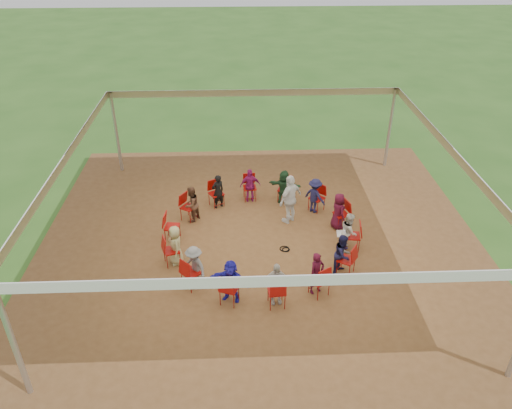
{
  "coord_description": "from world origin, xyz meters",
  "views": [
    {
      "loc": [
        -0.64,
        -11.97,
        8.59
      ],
      "look_at": [
        -0.14,
        0.3,
        1.19
      ],
      "focal_mm": 35.0,
      "sensor_mm": 36.0,
      "label": 1
    }
  ],
  "objects_px": {
    "chair_7": "(172,227)",
    "cable_coil": "(285,249)",
    "chair_5": "(216,194)",
    "person_seated_11": "(317,273)",
    "chair_4": "(250,188)",
    "person_seated_2": "(315,196)",
    "person_seated_4": "(250,186)",
    "chair_8": "(172,250)",
    "chair_10": "(229,288)",
    "chair_13": "(346,260)",
    "chair_1": "(341,214)",
    "person_seated_9": "(231,281)",
    "chair_3": "(285,189)",
    "person_seated_10": "(276,283)",
    "person_seated_3": "(284,187)",
    "chair_6": "(189,207)",
    "chair_12": "(319,280)",
    "person_seated_8": "(194,266)",
    "person_seated_0": "(349,232)",
    "chair_0": "(353,236)",
    "person_seated_5": "(218,191)",
    "chair_11": "(277,291)",
    "person_seated_6": "(191,204)",
    "chair_2": "(317,198)",
    "chair_9": "(191,273)",
    "person_seated_7": "(175,245)",
    "laptop": "(343,232)",
    "person_seated_1": "(338,211)",
    "standing_person": "(290,199)",
    "person_seated_12": "(343,254)"
  },
  "relations": [
    {
      "from": "chair_4",
      "to": "person_seated_2",
      "type": "xyz_separation_m",
      "value": [
        2.06,
        -0.88,
        0.15
      ]
    },
    {
      "from": "chair_3",
      "to": "person_seated_10",
      "type": "xyz_separation_m",
      "value": [
        -0.68,
        -4.98,
        0.15
      ]
    },
    {
      "from": "chair_11",
      "to": "chair_5",
      "type": "bearing_deg",
      "value": 102.86
    },
    {
      "from": "chair_7",
      "to": "cable_coil",
      "type": "relative_size",
      "value": 2.97
    },
    {
      "from": "person_seated_12",
      "to": "person_seated_3",
      "type": "bearing_deg",
      "value": 51.43
    },
    {
      "from": "chair_8",
      "to": "person_seated_0",
      "type": "xyz_separation_m",
      "value": [
        5.0,
        0.5,
        0.15
      ]
    },
    {
      "from": "person_seated_10",
      "to": "chair_6",
      "type": "bearing_deg",
      "value": 116.36
    },
    {
      "from": "chair_12",
      "to": "person_seated_5",
      "type": "distance_m",
      "value": 5.15
    },
    {
      "from": "chair_2",
      "to": "chair_4",
      "type": "distance_m",
      "value": 2.29
    },
    {
      "from": "chair_0",
      "to": "person_seated_5",
      "type": "relative_size",
      "value": 0.76
    },
    {
      "from": "chair_12",
      "to": "person_seated_8",
      "type": "relative_size",
      "value": 0.76
    },
    {
      "from": "person_seated_3",
      "to": "chair_1",
      "type": "bearing_deg",
      "value": 157.06
    },
    {
      "from": "chair_5",
      "to": "person_seated_11",
      "type": "xyz_separation_m",
      "value": [
        2.66,
        -4.41,
        0.15
      ]
    },
    {
      "from": "person_seated_0",
      "to": "person_seated_10",
      "type": "relative_size",
      "value": 1.0
    },
    {
      "from": "chair_3",
      "to": "person_seated_10",
      "type": "bearing_deg",
      "value": 102.55
    },
    {
      "from": "chair_8",
      "to": "chair_10",
      "type": "relative_size",
      "value": 1.0
    },
    {
      "from": "person_seated_8",
      "to": "person_seated_11",
      "type": "height_order",
      "value": "same"
    },
    {
      "from": "person_seated_11",
      "to": "laptop",
      "type": "xyz_separation_m",
      "value": [
        1.04,
        1.85,
        -0.03
      ]
    },
    {
      "from": "chair_1",
      "to": "laptop",
      "type": "relative_size",
      "value": 2.34
    },
    {
      "from": "standing_person",
      "to": "person_seated_0",
      "type": "bearing_deg",
      "value": 90.81
    },
    {
      "from": "chair_3",
      "to": "laptop",
      "type": "height_order",
      "value": "chair_3"
    },
    {
      "from": "person_seated_5",
      "to": "chair_9",
      "type": "bearing_deg",
      "value": 50.36
    },
    {
      "from": "person_seated_3",
      "to": "cable_coil",
      "type": "xyz_separation_m",
      "value": [
        -0.19,
        -2.67,
        -0.58
      ]
    },
    {
      "from": "chair_6",
      "to": "person_seated_7",
      "type": "height_order",
      "value": "person_seated_7"
    },
    {
      "from": "chair_1",
      "to": "chair_5",
      "type": "relative_size",
      "value": 1.0
    },
    {
      "from": "person_seated_3",
      "to": "person_seated_11",
      "type": "distance_m",
      "value": 4.53
    },
    {
      "from": "chair_1",
      "to": "person_seated_9",
      "type": "xyz_separation_m",
      "value": [
        -3.37,
        -3.19,
        0.15
      ]
    },
    {
      "from": "chair_2",
      "to": "person_seated_2",
      "type": "relative_size",
      "value": 0.76
    },
    {
      "from": "person_seated_6",
      "to": "person_seated_8",
      "type": "distance_m",
      "value": 3.14
    },
    {
      "from": "chair_5",
      "to": "chair_13",
      "type": "relative_size",
      "value": 1.0
    },
    {
      "from": "person_seated_1",
      "to": "laptop",
      "type": "height_order",
      "value": "person_seated_1"
    },
    {
      "from": "chair_5",
      "to": "chair_8",
      "type": "height_order",
      "value": "same"
    },
    {
      "from": "chair_3",
      "to": "person_seated_9",
      "type": "relative_size",
      "value": 0.76
    },
    {
      "from": "chair_4",
      "to": "person_seated_4",
      "type": "xyz_separation_m",
      "value": [
        0.01,
        -0.12,
        0.15
      ]
    },
    {
      "from": "chair_2",
      "to": "person_seated_0",
      "type": "height_order",
      "value": "person_seated_0"
    },
    {
      "from": "person_seated_2",
      "to": "chair_13",
      "type": "bearing_deg",
      "value": 143.1
    },
    {
      "from": "chair_6",
      "to": "cable_coil",
      "type": "relative_size",
      "value": 2.97
    },
    {
      "from": "person_seated_4",
      "to": "person_seated_10",
      "type": "distance_m",
      "value": 5.03
    },
    {
      "from": "person_seated_1",
      "to": "person_seated_9",
      "type": "distance_m",
      "value": 4.53
    },
    {
      "from": "chair_4",
      "to": "chair_12",
      "type": "xyz_separation_m",
      "value": [
        1.61,
        -4.88,
        0.0
      ]
    },
    {
      "from": "person_seated_4",
      "to": "person_seated_8",
      "type": "bearing_deg",
      "value": 64.29
    },
    {
      "from": "chair_1",
      "to": "person_seated_0",
      "type": "relative_size",
      "value": 0.76
    },
    {
      "from": "chair_9",
      "to": "person_seated_10",
      "type": "bearing_deg",
      "value": 28.48
    },
    {
      "from": "chair_9",
      "to": "person_seated_7",
      "type": "xyz_separation_m",
      "value": [
        -0.49,
        1.04,
        0.15
      ]
    },
    {
      "from": "person_seated_8",
      "to": "person_seated_11",
      "type": "bearing_deg",
      "value": 38.57
    },
    {
      "from": "chair_2",
      "to": "person_seated_5",
      "type": "relative_size",
      "value": 0.76
    },
    {
      "from": "chair_11",
      "to": "chair_13",
      "type": "bearing_deg",
      "value": 25.71
    },
    {
      "from": "chair_1",
      "to": "person_seated_3",
      "type": "height_order",
      "value": "person_seated_3"
    },
    {
      "from": "chair_11",
      "to": "person_seated_11",
      "type": "distance_m",
      "value": 1.16
    },
    {
      "from": "chair_12",
      "to": "person_seated_3",
      "type": "relative_size",
      "value": 0.76
    }
  ]
}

